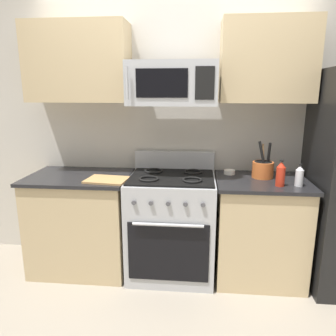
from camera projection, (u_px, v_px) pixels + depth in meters
ground_plane at (163, 324)px, 2.33m from camera, size 16.00×16.00×0.00m
wall_back at (175, 128)px, 3.11m from camera, size 8.00×0.10×2.60m
counter_left at (82, 222)px, 3.01m from camera, size 0.91×0.66×0.91m
range_oven at (172, 224)px, 2.93m from camera, size 0.76×0.70×1.09m
counter_right at (259, 229)px, 2.85m from camera, size 0.78×0.66×0.91m
microwave at (172, 84)px, 2.66m from camera, size 0.74×0.44×0.36m
upper_cabinets_left at (78, 63)px, 2.84m from camera, size 0.90×0.34×0.68m
upper_cabinets_right at (267, 61)px, 2.69m from camera, size 0.77×0.34×0.68m
utensil_crock at (263, 169)px, 2.81m from camera, size 0.18×0.18×0.33m
cutting_board at (107, 180)px, 2.73m from camera, size 0.37×0.29×0.02m
bottle_vinegar at (299, 176)px, 2.56m from camera, size 0.06×0.06×0.18m
bottle_hot_sauce at (281, 174)px, 2.56m from camera, size 0.07×0.07×0.21m
prep_bowl at (229, 172)px, 2.94m from camera, size 0.10×0.10×0.04m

